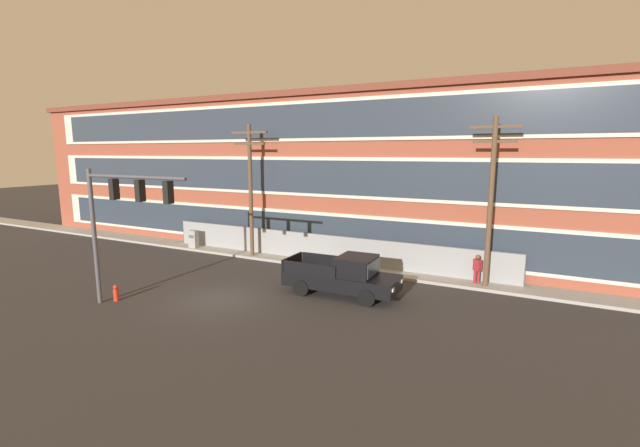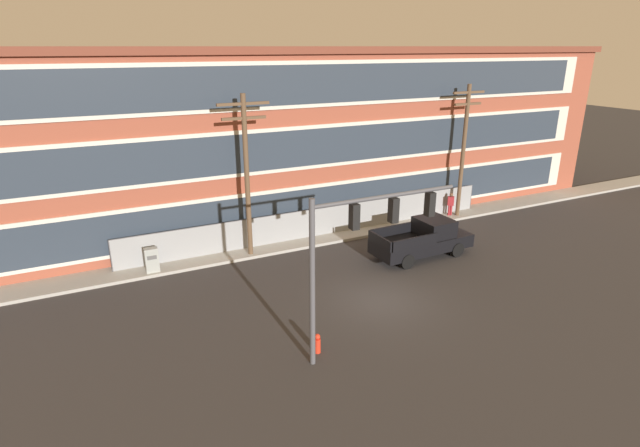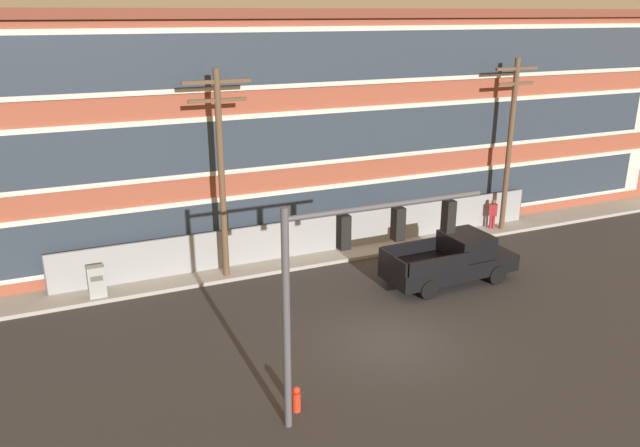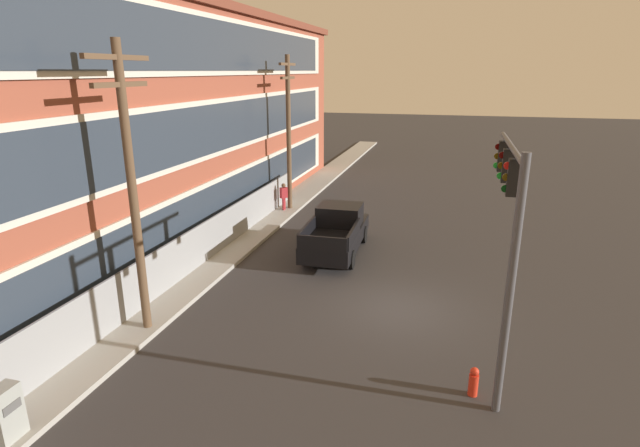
% 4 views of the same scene
% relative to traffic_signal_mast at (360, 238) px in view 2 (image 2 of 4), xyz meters
% --- Properties ---
extents(ground_plane, '(160.00, 160.00, 0.00)m').
position_rel_traffic_signal_mast_xyz_m(ground_plane, '(2.86, 2.83, -4.55)').
color(ground_plane, '#333030').
extents(sidewalk_building_side, '(80.00, 1.93, 0.16)m').
position_rel_traffic_signal_mast_xyz_m(sidewalk_building_side, '(2.86, 10.80, -4.47)').
color(sidewalk_building_side, '#9E9B93').
rests_on(sidewalk_building_side, ground).
extents(brick_mill_building, '(50.88, 11.85, 10.79)m').
position_rel_traffic_signal_mast_xyz_m(brick_mill_building, '(1.59, 17.40, 0.86)').
color(brick_mill_building, brown).
rests_on(brick_mill_building, ground).
extents(chain_link_fence, '(23.27, 0.06, 1.85)m').
position_rel_traffic_signal_mast_xyz_m(chain_link_fence, '(3.99, 11.14, -3.60)').
color(chain_link_fence, gray).
rests_on(chain_link_fence, ground).
extents(traffic_signal_mast, '(5.84, 0.43, 6.20)m').
position_rel_traffic_signal_mast_xyz_m(traffic_signal_mast, '(0.00, 0.00, 0.00)').
color(traffic_signal_mast, '#4C4C51').
rests_on(traffic_signal_mast, ground).
extents(pickup_truck_black, '(5.69, 2.30, 2.01)m').
position_rel_traffic_signal_mast_xyz_m(pickup_truck_black, '(7.78, 6.19, -3.59)').
color(pickup_truck_black, black).
rests_on(pickup_truck_black, ground).
extents(utility_pole_near_corner, '(2.69, 0.26, 8.64)m').
position_rel_traffic_signal_mast_xyz_m(utility_pole_near_corner, '(-0.67, 10.26, 0.27)').
color(utility_pole_near_corner, brown).
rests_on(utility_pole_near_corner, ground).
extents(utility_pole_midblock, '(2.41, 0.26, 8.62)m').
position_rel_traffic_signal_mast_xyz_m(utility_pole_midblock, '(13.83, 10.40, 0.22)').
color(utility_pole_midblock, brown).
rests_on(utility_pole_midblock, ground).
extents(electrical_cabinet, '(0.64, 0.42, 1.41)m').
position_rel_traffic_signal_mast_xyz_m(electrical_cabinet, '(-5.81, 10.25, -3.84)').
color(electrical_cabinet, '#939993').
rests_on(electrical_cabinet, ground).
extents(pedestrian_near_cabinet, '(0.46, 0.43, 1.69)m').
position_rel_traffic_signal_mast_xyz_m(pedestrian_near_cabinet, '(13.38, 10.62, -3.57)').
color(pedestrian_near_cabinet, maroon).
rests_on(pedestrian_near_cabinet, ground).
extents(fire_hydrant, '(0.24, 0.24, 0.78)m').
position_rel_traffic_signal_mast_xyz_m(fire_hydrant, '(-1.40, 0.52, -4.16)').
color(fire_hydrant, red).
rests_on(fire_hydrant, ground).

